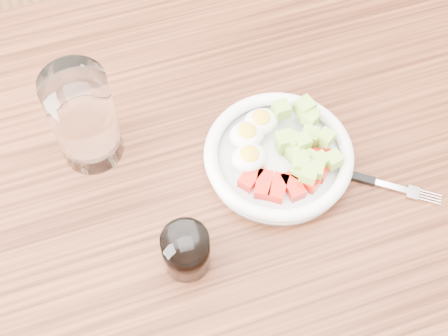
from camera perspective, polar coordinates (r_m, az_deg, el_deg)
The scene contains 6 objects.
ground at distance 1.63m, azimuth 0.46°, elevation -14.47°, with size 4.00×4.00×0.00m, color brown.
dining_table at distance 1.00m, azimuth 0.73°, elevation -4.07°, with size 1.50×0.90×0.77m.
bowl at distance 0.92m, azimuth 5.03°, elevation 1.27°, with size 0.22×0.22×0.06m.
fork at distance 0.93m, azimuth 12.51°, elevation -0.95°, with size 0.16×0.12×0.01m.
water_glass at distance 0.90m, azimuth -12.73°, elevation 4.47°, with size 0.09×0.09×0.16m, color white.
coffee_glass at distance 0.83m, azimuth -3.49°, elevation -7.58°, with size 0.06×0.06×0.07m.
Camera 1 is at (-0.15, -0.41, 1.57)m, focal length 50.00 mm.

